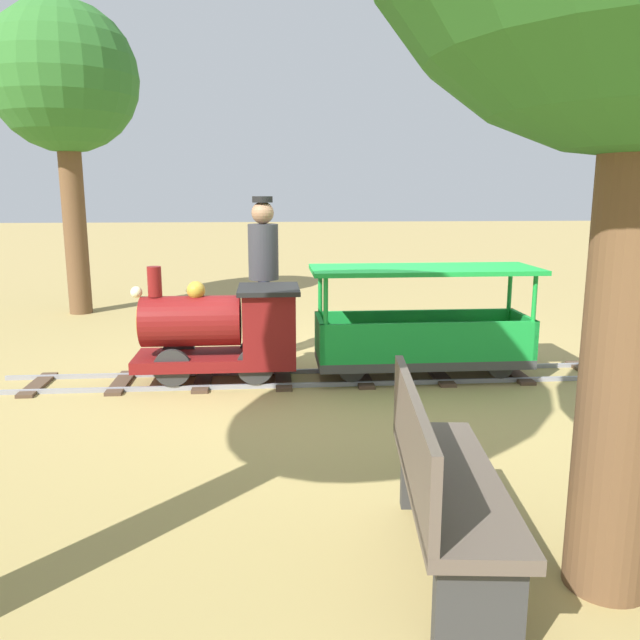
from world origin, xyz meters
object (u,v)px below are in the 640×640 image
at_px(passenger_car, 422,332).
at_px(conductor_person, 264,264).
at_px(park_bench, 441,483).
at_px(oak_tree_far, 64,82).
at_px(locomotive, 224,329).

bearing_deg(passenger_car, conductor_person, 58.70).
distance_m(conductor_person, park_bench, 3.93).
height_order(conductor_person, oak_tree_far, oak_tree_far).
bearing_deg(passenger_car, park_bench, 167.85).
bearing_deg(conductor_person, locomotive, 157.91).
relative_size(locomotive, park_bench, 1.08).
relative_size(conductor_person, park_bench, 1.21).
bearing_deg(locomotive, passenger_car, -90.00).
height_order(park_bench, oak_tree_far, oak_tree_far).
relative_size(park_bench, oak_tree_far, 0.33).
height_order(conductor_person, park_bench, conductor_person).
xyz_separation_m(conductor_person, park_bench, (-3.81, -0.79, -0.54)).
bearing_deg(park_bench, oak_tree_far, 27.66).
bearing_deg(locomotive, park_bench, -158.87).
bearing_deg(locomotive, conductor_person, -22.09).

